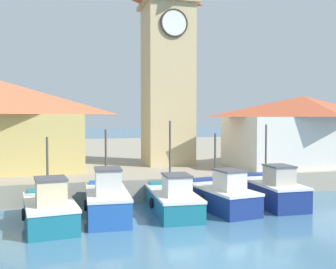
{
  "coord_description": "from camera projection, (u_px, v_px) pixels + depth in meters",
  "views": [
    {
      "loc": [
        -4.98,
        -11.81,
        4.56
      ],
      "look_at": [
        1.18,
        10.56,
        3.5
      ],
      "focal_mm": 42.0,
      "sensor_mm": 36.0,
      "label": 1
    }
  ],
  "objects": [
    {
      "name": "ground_plane",
      "position": [
        219.0,
        255.0,
        12.9
      ],
      "size": [
        300.0,
        300.0,
        0.0
      ],
      "primitive_type": "plane",
      "color": "teal"
    },
    {
      "name": "quay_wharf",
      "position": [
        111.0,
        155.0,
        40.39
      ],
      "size": [
        120.0,
        40.0,
        1.2
      ],
      "primitive_type": "cube",
      "color": "#9E937F",
      "rests_on": "ground"
    },
    {
      "name": "fishing_boat_far_left",
      "position": [
        49.0,
        208.0,
        16.49
      ],
      "size": [
        2.48,
        4.87,
        3.68
      ],
      "color": "#196B7F",
      "rests_on": "ground"
    },
    {
      "name": "fishing_boat_left_outer",
      "position": [
        107.0,
        200.0,
        17.59
      ],
      "size": [
        2.03,
        4.61,
        3.98
      ],
      "color": "#2356A8",
      "rests_on": "ground"
    },
    {
      "name": "fishing_boat_left_inner",
      "position": [
        173.0,
        199.0,
        18.54
      ],
      "size": [
        2.17,
        4.99,
        4.36
      ],
      "color": "#196B7F",
      "rests_on": "ground"
    },
    {
      "name": "fishing_boat_mid_left",
      "position": [
        221.0,
        195.0,
        19.19
      ],
      "size": [
        2.45,
        4.76,
        3.72
      ],
      "color": "navy",
      "rests_on": "ground"
    },
    {
      "name": "fishing_boat_center",
      "position": [
        271.0,
        190.0,
        20.26
      ],
      "size": [
        2.04,
        4.72,
        4.14
      ],
      "color": "navy",
      "rests_on": "ground"
    },
    {
      "name": "clock_tower",
      "position": [
        168.0,
        57.0,
        27.56
      ],
      "size": [
        3.7,
        3.7,
        15.92
      ],
      "color": "tan",
      "rests_on": "quay_wharf"
    },
    {
      "name": "warehouse_left",
      "position": [
        1.0,
        125.0,
        23.95
      ],
      "size": [
        10.17,
        5.55,
        5.55
      ],
      "color": "tan",
      "rests_on": "quay_wharf"
    },
    {
      "name": "warehouse_right",
      "position": [
        302.0,
        130.0,
        26.95
      ],
      "size": [
        10.17,
        5.78,
        4.76
      ],
      "color": "silver",
      "rests_on": "quay_wharf"
    }
  ]
}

